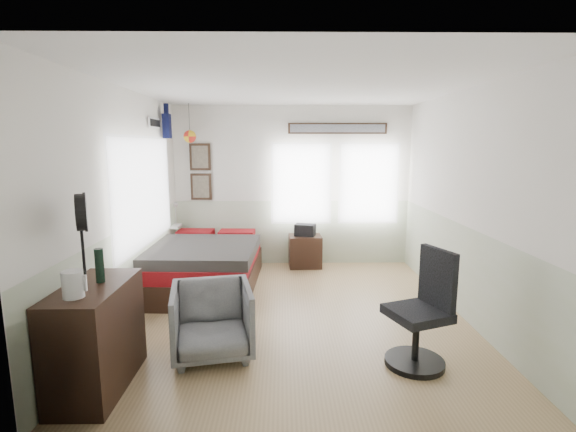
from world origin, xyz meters
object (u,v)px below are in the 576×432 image
Objects in this scene: bed at (205,265)px; armchair at (212,320)px; dresser at (97,337)px; task_chair at (422,319)px; nightstand at (305,251)px.

armchair reaches higher than bed.
armchair is (0.88, 0.54, -0.10)m from dresser.
dresser is 1.04m from armchair.
nightstand is at bearing 85.26° from task_chair.
armchair is at bearing -112.26° from nightstand.
task_chair is (1.99, -0.20, 0.10)m from armchair.
bed is at bearing 80.26° from dresser.
dresser is 0.91× the size of task_chair.
nightstand is at bearing 61.30° from dresser.
task_chair reaches higher than dresser.
dresser reaches higher than armchair.
nightstand is at bearing 36.08° from bed.
armchair is at bearing -75.17° from bed.
task_chair reaches higher than bed.
bed is 1.94× the size of task_chair.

